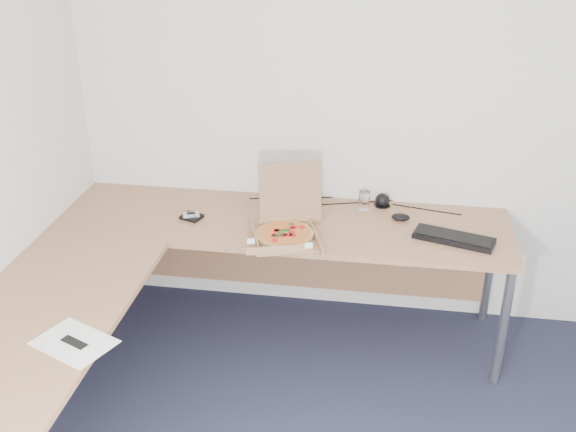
% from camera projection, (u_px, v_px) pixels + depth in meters
% --- Properties ---
extents(room_shell, '(3.50, 3.50, 2.50)m').
position_uv_depth(room_shell, '(365.00, 278.00, 2.18)').
color(room_shell, silver).
rests_on(room_shell, ground).
extents(desk, '(2.50, 2.20, 0.73)m').
position_uv_depth(desk, '(206.00, 258.00, 3.40)').
color(desk, '#AB7651').
rests_on(desk, ground).
extents(pizza_box, '(0.34, 0.39, 0.35)m').
position_uv_depth(pizza_box, '(285.00, 230.00, 3.52)').
color(pizza_box, '#AD7E56').
rests_on(pizza_box, desk).
extents(drinking_glass, '(0.06, 0.06, 0.11)m').
position_uv_depth(drinking_glass, '(364.00, 200.00, 3.83)').
color(drinking_glass, white).
rests_on(drinking_glass, desk).
extents(keyboard, '(0.44, 0.26, 0.03)m').
position_uv_depth(keyboard, '(454.00, 238.00, 3.50)').
color(keyboard, black).
rests_on(keyboard, desk).
extents(mouse, '(0.11, 0.08, 0.04)m').
position_uv_depth(mouse, '(401.00, 217.00, 3.71)').
color(mouse, black).
rests_on(mouse, desk).
extents(wallet, '(0.13, 0.12, 0.02)m').
position_uv_depth(wallet, '(192.00, 217.00, 3.74)').
color(wallet, black).
rests_on(wallet, desk).
extents(phone, '(0.10, 0.07, 0.02)m').
position_uv_depth(phone, '(191.00, 215.00, 3.72)').
color(phone, '#B2B5BA').
rests_on(phone, wallet).
extents(paper_sheet, '(0.38, 0.33, 0.00)m').
position_uv_depth(paper_sheet, '(74.00, 342.00, 2.72)').
color(paper_sheet, white).
rests_on(paper_sheet, desk).
extents(dome_speaker, '(0.09, 0.09, 0.08)m').
position_uv_depth(dome_speaker, '(383.00, 199.00, 3.87)').
color(dome_speaker, black).
rests_on(dome_speaker, desk).
extents(cable_bundle, '(0.59, 0.12, 0.01)m').
position_uv_depth(cable_bundle, '(349.00, 203.00, 3.92)').
color(cable_bundle, black).
rests_on(cable_bundle, desk).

